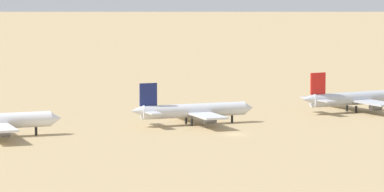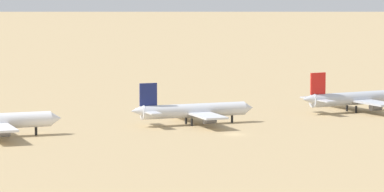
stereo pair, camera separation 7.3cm
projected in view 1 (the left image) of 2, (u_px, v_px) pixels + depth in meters
name	position (u px, v px, depth m)	size (l,w,h in m)	color
ground	(234.00, 135.00, 264.29)	(4000.00, 4000.00, 0.00)	tan
parked_jet_navy_3	(193.00, 111.00, 280.38)	(31.46, 26.83, 10.42)	silver
parked_jet_red_4	(355.00, 98.00, 305.28)	(32.61, 27.43, 10.77)	silver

